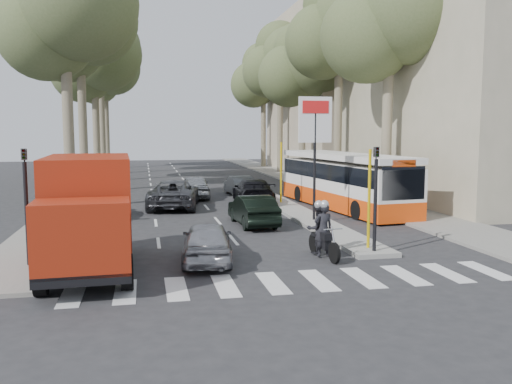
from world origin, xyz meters
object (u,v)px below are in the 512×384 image
(silver_hatchback, at_px, (207,242))
(motorcycle, at_px, (321,231))
(red_truck, at_px, (88,211))
(dark_hatchback, at_px, (253,210))
(city_bus, at_px, (343,179))

(silver_hatchback, distance_m, motorcycle, 3.75)
(red_truck, bearing_deg, silver_hatchback, 2.87)
(red_truck, bearing_deg, motorcycle, 0.25)
(dark_hatchback, xyz_separation_m, city_bus, (5.74, 4.15, 0.89))
(dark_hatchback, height_order, red_truck, red_truck)
(dark_hatchback, relative_size, motorcycle, 1.82)
(silver_hatchback, height_order, city_bus, city_bus)
(silver_hatchback, bearing_deg, motorcycle, -173.35)
(silver_hatchback, distance_m, red_truck, 3.71)
(city_bus, height_order, motorcycle, city_bus)
(city_bus, xyz_separation_m, motorcycle, (-4.73, -10.41, -0.69))
(dark_hatchback, relative_size, city_bus, 0.36)
(silver_hatchback, distance_m, city_bus, 13.46)
(red_truck, distance_m, motorcycle, 7.33)
(city_bus, bearing_deg, motorcycle, -120.98)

